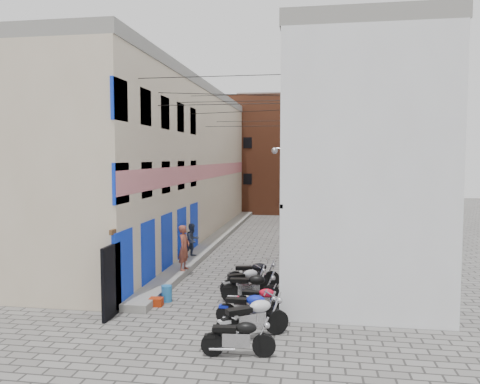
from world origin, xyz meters
The scene contains 21 objects.
ground centered at (0.00, 0.00, 0.00)m, with size 90.00×90.00×0.00m, color #5F5C59.
plinth centered at (-2.05, 13.00, 0.12)m, with size 0.90×26.00×0.25m, color gray.
building_left centered at (-4.98, 12.95, 4.50)m, with size 5.10×27.00×9.00m.
building_right centered at (5.00, 13.00, 4.51)m, with size 5.94×26.00×9.00m.
building_far_brick_left centered at (-2.00, 28.00, 5.00)m, with size 6.00×6.00×10.00m, color brown.
building_far_brick_right centered at (3.00, 30.00, 4.00)m, with size 5.00×6.00×8.00m, color brown.
building_far_concrete centered at (0.00, 34.00, 5.50)m, with size 8.00×5.00×11.00m, color gray.
far_shopfront centered at (0.00, 25.20, 1.20)m, with size 2.00×0.30×2.40m, color black.
overhead_wires centered at (0.00, 7.64, 7.12)m, with size 5.80×13.02×1.32m.
motorcycle_a centered at (1.70, -2.58, 0.53)m, with size 0.57×1.82×1.05m, color black, non-canonical shape.
motorcycle_b centered at (1.90, -1.43, 0.62)m, with size 0.68×2.16×1.25m, color silver, non-canonical shape.
motorcycle_c centered at (1.67, -0.49, 0.55)m, with size 0.61×1.92×1.11m, color #0B19A7, non-canonical shape.
motorcycle_d centered at (1.90, 0.58, 0.49)m, with size 0.53×1.69×0.98m, color red, non-canonical shape.
motorcycle_e centered at (1.43, 1.63, 0.57)m, with size 0.62×1.97×1.14m, color black, non-canonical shape.
motorcycle_f centered at (1.12, 2.51, 0.53)m, with size 0.58×1.85×1.07m, color #A5A4A9, non-canonical shape.
motorcycle_g centered at (1.30, 3.41, 0.57)m, with size 0.62×1.96×1.13m, color black, non-canonical shape.
person_a centered at (-1.70, 4.66, 1.17)m, with size 0.67×0.44×1.83m, color brown.
person_b centered at (-2.03, 7.24, 1.01)m, with size 0.74×0.58×1.52m, color #32394B.
water_jug_near centered at (-1.35, 1.31, 0.27)m, with size 0.34×0.34×0.54m, color #236FB2.
water_jug_far centered at (-1.47, 1.56, 0.23)m, with size 0.30×0.30×0.46m, color #224EAD.
red_crate centered at (-1.55, 0.81, 0.13)m, with size 0.42×0.32×0.26m, color #A92B0C.
Camera 1 is at (3.47, -13.43, 4.82)m, focal length 35.00 mm.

